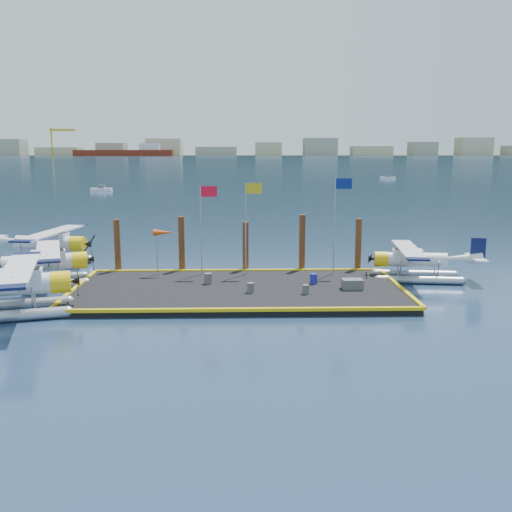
% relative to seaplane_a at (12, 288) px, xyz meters
% --- Properties ---
extents(ground, '(4000.00, 4000.00, 0.00)m').
position_rel_seaplane_a_xyz_m(ground, '(12.00, 4.45, -1.52)').
color(ground, '#19304D').
rests_on(ground, ground).
extents(dock, '(20.00, 10.00, 0.40)m').
position_rel_seaplane_a_xyz_m(dock, '(12.00, 4.45, -1.32)').
color(dock, black).
rests_on(dock, ground).
extents(dock_bumpers, '(20.25, 10.25, 0.18)m').
position_rel_seaplane_a_xyz_m(dock_bumpers, '(12.00, 4.45, -1.03)').
color(dock_bumpers, gold).
rests_on(dock_bumpers, dock).
extents(far_backdrop, '(3050.00, 2050.00, 810.00)m').
position_rel_seaplane_a_xyz_m(far_backdrop, '(251.91, 1741.97, 7.93)').
color(far_backdrop, black).
rests_on(far_backdrop, ground).
extents(seaplane_a, '(9.11, 9.82, 3.49)m').
position_rel_seaplane_a_xyz_m(seaplane_a, '(0.00, 0.00, 0.00)').
color(seaplane_a, '#9CA1AA').
rests_on(seaplane_a, ground).
extents(seaplane_b, '(8.52, 9.12, 3.26)m').
position_rel_seaplane_a_xyz_m(seaplane_b, '(-0.70, 6.77, -0.10)').
color(seaplane_b, '#9CA1AA').
rests_on(seaplane_b, ground).
extents(seaplane_c, '(8.92, 9.77, 3.46)m').
position_rel_seaplane_a_xyz_m(seaplane_c, '(-2.70, 13.96, -0.02)').
color(seaplane_c, '#9CA1AA').
rests_on(seaplane_c, ground).
extents(seaplane_d, '(7.69, 8.48, 3.00)m').
position_rel_seaplane_a_xyz_m(seaplane_d, '(23.80, 7.77, -0.21)').
color(seaplane_d, '#9CA1AA').
rests_on(seaplane_d, ground).
extents(drum_1, '(0.40, 0.40, 0.56)m').
position_rel_seaplane_a_xyz_m(drum_1, '(15.99, 2.71, -0.84)').
color(drum_1, '#4F4F53').
rests_on(drum_1, dock).
extents(drum_2, '(0.46, 0.46, 0.65)m').
position_rel_seaplane_a_xyz_m(drum_2, '(16.77, 5.32, -0.79)').
color(drum_2, '#1C239A').
rests_on(drum_2, dock).
extents(drum_3, '(0.42, 0.42, 0.59)m').
position_rel_seaplane_a_xyz_m(drum_3, '(12.74, 3.15, -0.82)').
color(drum_3, '#4F4F53').
rests_on(drum_3, dock).
extents(drum_5, '(0.48, 0.48, 0.68)m').
position_rel_seaplane_a_xyz_m(drum_5, '(10.09, 5.48, -0.78)').
color(drum_5, '#4F4F53').
rests_on(drum_5, dock).
extents(crate, '(1.24, 0.83, 0.62)m').
position_rel_seaplane_a_xyz_m(crate, '(18.96, 3.86, -0.81)').
color(crate, '#4F4F53').
rests_on(crate, dock).
extents(flagpole_red, '(1.14, 0.08, 6.00)m').
position_rel_seaplane_a_xyz_m(flagpole_red, '(9.71, 8.25, 2.87)').
color(flagpole_red, gray).
rests_on(flagpole_red, dock).
extents(flagpole_yellow, '(1.14, 0.08, 6.20)m').
position_rel_seaplane_a_xyz_m(flagpole_yellow, '(12.70, 8.25, 2.99)').
color(flagpole_yellow, gray).
rests_on(flagpole_yellow, dock).
extents(flagpole_blue, '(1.14, 0.08, 6.50)m').
position_rel_seaplane_a_xyz_m(flagpole_blue, '(18.70, 8.25, 3.16)').
color(flagpole_blue, gray).
rests_on(flagpole_blue, dock).
extents(windsock, '(1.40, 0.44, 3.12)m').
position_rel_seaplane_a_xyz_m(windsock, '(6.97, 8.25, 1.71)').
color(windsock, gray).
rests_on(windsock, dock).
extents(piling_0, '(0.44, 0.44, 4.00)m').
position_rel_seaplane_a_xyz_m(piling_0, '(3.50, 9.85, 0.48)').
color(piling_0, '#402012').
rests_on(piling_0, ground).
extents(piling_1, '(0.44, 0.44, 4.20)m').
position_rel_seaplane_a_xyz_m(piling_1, '(8.00, 9.85, 0.58)').
color(piling_1, '#402012').
rests_on(piling_1, ground).
extents(piling_2, '(0.44, 0.44, 3.80)m').
position_rel_seaplane_a_xyz_m(piling_2, '(12.50, 9.85, 0.38)').
color(piling_2, '#402012').
rests_on(piling_2, ground).
extents(piling_3, '(0.44, 0.44, 4.30)m').
position_rel_seaplane_a_xyz_m(piling_3, '(16.50, 9.85, 0.63)').
color(piling_3, '#402012').
rests_on(piling_3, ground).
extents(piling_4, '(0.44, 0.44, 4.00)m').
position_rel_seaplane_a_xyz_m(piling_4, '(20.50, 9.85, 0.48)').
color(piling_4, '#402012').
rests_on(piling_4, ground).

